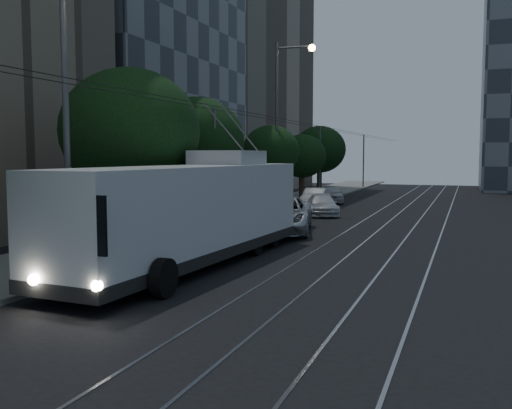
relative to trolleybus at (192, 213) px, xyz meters
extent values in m
plane|color=black|center=(2.90, -2.92, -1.82)|extent=(120.00, 120.00, 0.00)
cube|color=slate|center=(-4.60, 17.08, -1.74)|extent=(5.00, 90.00, 0.15)
cube|color=#919199|center=(3.18, 17.08, -1.81)|extent=(0.08, 90.00, 0.02)
cube|color=#919199|center=(4.62, 17.08, -1.81)|extent=(0.08, 90.00, 0.02)
cube|color=#919199|center=(6.18, 17.08, -1.81)|extent=(0.08, 90.00, 0.02)
cube|color=#919199|center=(7.62, 17.08, -1.81)|extent=(0.08, 90.00, 0.02)
cylinder|color=black|center=(-0.95, 17.08, 3.78)|extent=(0.02, 90.00, 0.02)
cylinder|color=black|center=(-0.25, 17.08, 3.78)|extent=(0.02, 90.00, 0.02)
cylinder|color=#59595B|center=(-2.40, 7.08, 1.18)|extent=(0.14, 0.14, 6.00)
cylinder|color=#59595B|center=(-2.40, 27.08, 1.18)|extent=(0.14, 0.14, 6.00)
cylinder|color=#59595B|center=(-2.40, 47.08, 1.18)|extent=(0.14, 0.14, 6.00)
cube|color=#353A43|center=(-16.10, 19.08, 11.18)|extent=(14.00, 18.00, 26.00)
cube|color=gray|center=(-16.10, 39.08, 15.18)|extent=(14.00, 22.00, 34.00)
cube|color=silver|center=(0.00, -0.18, 0.07)|extent=(3.47, 12.91, 3.03)
cube|color=black|center=(0.00, -0.18, -1.28)|extent=(3.52, 12.95, 0.37)
cube|color=black|center=(0.00, 0.35, 0.21)|extent=(3.37, 10.26, 1.12)
cube|color=black|center=(0.00, -6.53, 0.37)|extent=(2.41, 0.22, 1.38)
cube|color=black|center=(0.00, 6.18, 0.31)|extent=(2.21, 0.21, 1.06)
cube|color=#24D94F|center=(0.00, -6.53, 1.32)|extent=(1.70, 0.16, 0.34)
cube|color=#9A9A9D|center=(0.00, 3.01, 1.85)|extent=(2.45, 2.48, 0.53)
sphere|color=white|center=(-0.90, -6.58, -1.02)|extent=(0.28, 0.28, 0.28)
sphere|color=white|center=(0.90, -6.58, -1.02)|extent=(0.28, 0.28, 0.28)
cylinder|color=#59595B|center=(-0.32, 4.13, 2.74)|extent=(0.06, 4.81, 2.14)
cylinder|color=#59595B|center=(0.32, 4.13, 2.74)|extent=(0.06, 4.81, 2.14)
cylinder|color=black|center=(-1.31, -4.26, -1.28)|extent=(0.32, 1.06, 1.06)
cylinder|color=black|center=(1.31, -4.26, -1.28)|extent=(0.32, 1.06, 1.06)
cylinder|color=black|center=(-1.31, 2.63, -1.28)|extent=(0.32, 1.06, 1.06)
cylinder|color=black|center=(1.31, 2.63, -1.28)|extent=(0.32, 1.06, 1.06)
cylinder|color=black|center=(-1.31, 4.67, -1.28)|extent=(0.32, 1.06, 1.06)
cylinder|color=black|center=(1.31, 4.67, -1.28)|extent=(0.32, 1.06, 1.06)
imported|color=#B8BBC1|center=(0.20, 8.92, -0.93)|extent=(4.31, 6.90, 1.78)
imported|color=silver|center=(-0.99, 11.99, -1.04)|extent=(2.48, 4.77, 1.55)
imported|color=silver|center=(0.20, 17.42, -1.18)|extent=(3.22, 4.74, 1.27)
imported|color=#B6B5BA|center=(-1.40, 21.91, -1.11)|extent=(1.81, 4.41, 1.42)
imported|color=silver|center=(-1.33, 26.58, -1.12)|extent=(2.87, 4.42, 1.40)
cylinder|color=#31231B|center=(-4.07, 2.59, -0.51)|extent=(0.44, 0.44, 2.62)
ellipsoid|color=black|center=(-4.07, 2.59, 2.91)|extent=(5.62, 5.62, 5.05)
cylinder|color=#31231B|center=(-4.10, 8.59, -0.49)|extent=(0.44, 0.44, 2.65)
ellipsoid|color=black|center=(-4.10, 8.59, 2.66)|extent=(4.86, 4.86, 4.38)
cylinder|color=#31231B|center=(-3.60, 18.57, -0.52)|extent=(0.44, 0.44, 2.59)
ellipsoid|color=black|center=(-3.60, 18.57, 2.20)|extent=(3.80, 3.80, 3.42)
cylinder|color=#31231B|center=(-3.60, 26.15, -0.69)|extent=(0.44, 0.44, 2.25)
ellipsoid|color=black|center=(-3.60, 26.15, 1.86)|extent=(3.80, 3.80, 3.42)
cylinder|color=#31231B|center=(-3.60, 31.76, -0.55)|extent=(0.44, 0.44, 2.54)
ellipsoid|color=black|center=(-3.60, 31.76, 2.44)|extent=(4.58, 4.58, 4.12)
cylinder|color=#59595B|center=(-2.90, -2.76, 2.84)|extent=(0.20, 0.20, 9.30)
cylinder|color=#59595B|center=(-2.90, 17.72, 3.65)|extent=(0.20, 0.20, 10.94)
cylinder|color=#59595B|center=(-1.70, 17.72, 8.69)|extent=(2.41, 0.12, 0.12)
sphere|color=#E6C97E|center=(-0.60, 17.72, 8.58)|extent=(0.44, 0.44, 0.44)
camera|label=1|loc=(8.78, -17.27, 1.96)|focal=40.00mm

